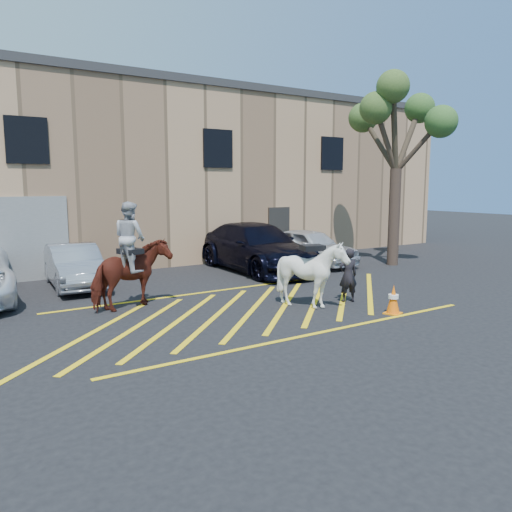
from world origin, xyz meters
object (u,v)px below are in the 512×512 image
mounted_bay (131,266)px  traffic_cone (393,299)px  saddled_white (312,274)px  tree (398,119)px  car_silver_sedan (74,266)px  car_blue_suv (257,247)px  car_white_suv (310,247)px  handler (348,275)px

mounted_bay → traffic_cone: bearing=-37.8°
saddled_white → tree: (7.17, 3.70, 4.80)m
car_silver_sedan → car_blue_suv: car_blue_suv is taller
car_white_suv → tree: size_ratio=0.58×
car_white_suv → mounted_bay: (-8.39, -3.07, 0.39)m
car_silver_sedan → mounted_bay: 3.73m
saddled_white → mounted_bay: bearing=148.2°
car_silver_sedan → traffic_cone: (5.83, -7.74, -0.30)m
car_silver_sedan → traffic_cone: size_ratio=5.53×
tree → car_blue_suv: bearing=160.8°
car_white_suv → traffic_cone: (-3.13, -7.15, -0.36)m
car_silver_sedan → mounted_bay: bearing=-77.6°
traffic_cone → car_blue_suv: bearing=85.2°
handler → car_white_suv: bearing=-103.6°
car_silver_sedan → car_white_suv: (8.96, -0.59, 0.06)m
car_white_suv → saddled_white: 7.09m
handler → saddled_white: 1.23m
car_blue_suv → mounted_bay: 6.62m
car_white_suv → tree: (2.75, -1.84, 4.97)m
saddled_white → tree: bearing=27.3°
handler → mounted_bay: 5.78m
car_silver_sedan → handler: handler is taller
car_blue_suv → traffic_cone: 7.19m
handler → tree: size_ratio=0.20×
handler → mounted_bay: mounted_bay is taller
car_white_suv → mounted_bay: bearing=-166.3°
mounted_bay → traffic_cone: (5.26, -4.07, -0.75)m
car_silver_sedan → tree: (11.71, -2.43, 5.03)m
saddled_white → handler: bearing=-2.4°
mounted_bay → car_blue_suv: bearing=27.7°
car_silver_sedan → handler: size_ratio=2.73×
car_blue_suv → car_white_suv: car_blue_suv is taller
traffic_cone → tree: (5.88, 5.31, 5.33)m
saddled_white → traffic_cone: size_ratio=2.65×
saddled_white → car_blue_suv: bearing=71.2°
car_silver_sedan → mounted_bay: (0.57, -3.66, 0.45)m
car_blue_suv → handler: 5.63m
traffic_cone → tree: 9.54m
car_blue_suv → handler: (-0.66, -5.59, -0.13)m
handler → car_silver_sedan: bearing=-30.8°
car_blue_suv → car_white_suv: (2.54, -0.00, -0.15)m
mounted_bay → tree: tree is taller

